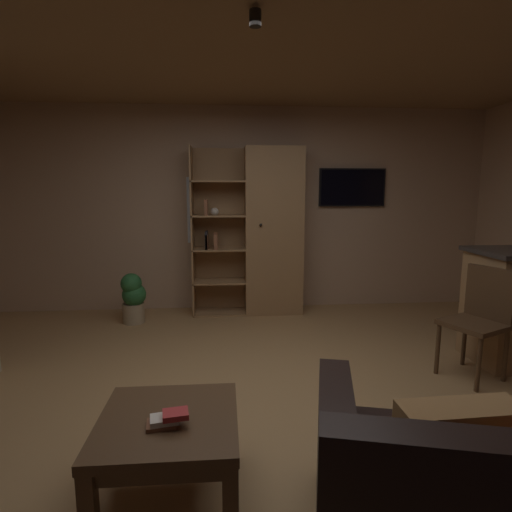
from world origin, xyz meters
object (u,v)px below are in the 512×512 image
table_book_2 (176,414)px  potted_floor_plant (133,297)px  coffee_table (169,433)px  table_book_1 (164,419)px  dining_chair (480,315)px  wall_mounted_tv (352,187)px  bookshelf_cabinet (266,232)px  table_book_0 (162,424)px

table_book_2 → potted_floor_plant: size_ratio=0.20×
coffee_table → potted_floor_plant: 2.92m
table_book_1 → dining_chair: (2.40, 1.26, 0.06)m
coffee_table → wall_mounted_tv: bearing=59.7°
wall_mounted_tv → table_book_1: bearing=-119.8°
table_book_2 → coffee_table: bearing=121.2°
bookshelf_cabinet → wall_mounted_tv: (1.15, 0.21, 0.56)m
table_book_1 → potted_floor_plant: potted_floor_plant is taller
table_book_1 → coffee_table: bearing=84.8°
table_book_0 → potted_floor_plant: 2.99m
table_book_1 → potted_floor_plant: (-0.78, 2.88, -0.16)m
table_book_1 → table_book_2: size_ratio=1.10×
table_book_2 → wall_mounted_tv: (1.91, 3.44, 1.08)m
table_book_0 → table_book_2: table_book_2 is taller
table_book_0 → wall_mounted_tv: (1.98, 3.43, 1.14)m
table_book_0 → potted_floor_plant: (-0.76, 2.88, -0.14)m
dining_chair → wall_mounted_tv: size_ratio=1.06×
bookshelf_cabinet → table_book_1: size_ratio=15.76×
bookshelf_cabinet → dining_chair: (1.58, -1.95, -0.50)m
table_book_1 → potted_floor_plant: bearing=105.1°
coffee_table → table_book_1: bearing=-95.2°
coffee_table → potted_floor_plant: bearing=105.6°
coffee_table → table_book_1: 0.14m
wall_mounted_tv → dining_chair: bearing=-78.7°
bookshelf_cabinet → potted_floor_plant: (-1.60, -0.33, -0.71)m
bookshelf_cabinet → table_book_0: size_ratio=14.90×
coffee_table → table_book_0: bearing=-106.4°
coffee_table → bookshelf_cabinet: bearing=75.5°
coffee_table → table_book_0: 0.12m
table_book_0 → dining_chair: size_ratio=0.15×
dining_chair → potted_floor_plant: bearing=153.0°
table_book_2 → dining_chair: size_ratio=0.13×
bookshelf_cabinet → table_book_0: (-0.83, -3.22, -0.58)m
bookshelf_cabinet → table_book_0: bookshelf_cabinet is taller
coffee_table → wall_mounted_tv: 4.08m
bookshelf_cabinet → coffee_table: bookshelf_cabinet is taller
table_book_0 → wall_mounted_tv: 4.12m
bookshelf_cabinet → table_book_1: 3.37m
bookshelf_cabinet → potted_floor_plant: bookshelf_cabinet is taller
table_book_0 → coffee_table: bearing=73.6°
bookshelf_cabinet → potted_floor_plant: bearing=-168.2°
coffee_table → table_book_0: table_book_0 is taller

